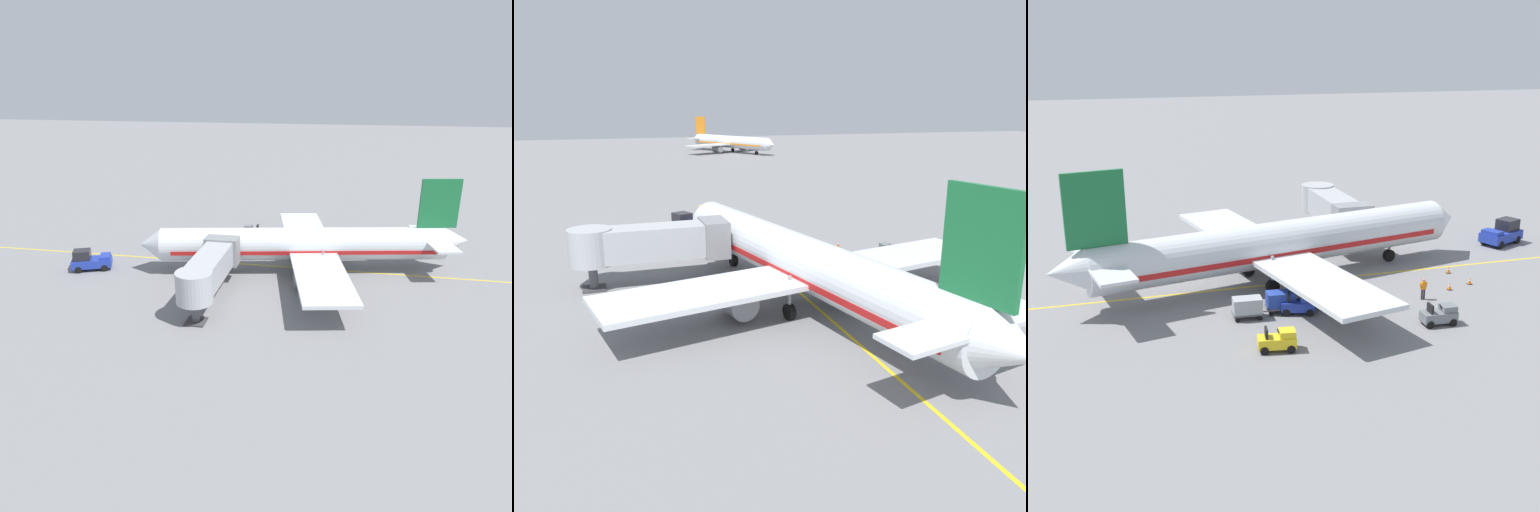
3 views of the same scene
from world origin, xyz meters
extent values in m
plane|color=slate|center=(0.00, 0.00, 0.00)|extent=(400.00, 400.00, 0.00)
cube|color=gold|center=(0.00, 0.00, 0.00)|extent=(0.24, 80.00, 0.01)
cylinder|color=silver|center=(-0.80, -1.98, 3.29)|extent=(10.05, 32.09, 3.70)
cube|color=red|center=(-0.80, -1.98, 2.82)|extent=(9.57, 29.59, 0.44)
cone|color=silver|center=(-4.25, 14.87, 3.29)|extent=(4.03, 3.08, 3.63)
cone|color=silver|center=(2.70, -19.02, 3.58)|extent=(3.64, 3.37, 3.14)
cube|color=black|center=(-3.89, 13.11, 3.93)|extent=(2.94, 1.63, 0.60)
cube|color=silver|center=(-0.59, -2.95, 2.64)|extent=(30.43, 11.12, 0.36)
cylinder|color=gray|center=(-6.14, -3.28, 1.39)|extent=(2.60, 3.54, 2.00)
cylinder|color=gray|center=(4.63, -1.07, 1.39)|extent=(2.60, 3.54, 2.00)
cube|color=#196B38|center=(2.22, -16.67, 7.88)|extent=(1.20, 4.37, 5.50)
cube|color=silver|center=(2.18, -16.47, 3.84)|extent=(10.32, 4.56, 0.24)
cylinder|color=black|center=(-3.04, 9.00, 0.55)|extent=(0.66, 1.17, 1.10)
cylinder|color=gray|center=(-3.04, 9.00, 2.10)|extent=(0.24, 0.24, 2.00)
cylinder|color=black|center=(-2.65, -4.40, 0.55)|extent=(0.66, 1.17, 1.10)
cylinder|color=gray|center=(-2.65, -4.40, 2.10)|extent=(0.24, 0.24, 2.00)
cylinder|color=black|center=(1.86, -3.47, 0.55)|extent=(0.66, 1.17, 1.10)
cylinder|color=gray|center=(1.86, -3.47, 2.10)|extent=(0.24, 0.24, 2.00)
cube|color=#A8AAAF|center=(-9.85, 6.23, 3.49)|extent=(10.56, 2.80, 2.60)
cube|color=gray|center=(-5.37, 6.23, 3.49)|extent=(2.00, 3.50, 2.99)
cylinder|color=#A8AAAF|center=(-15.13, 6.23, 3.49)|extent=(3.36, 3.36, 2.86)
cylinder|color=#4C4C51|center=(-15.13, 6.23, 1.09)|extent=(0.70, 0.70, 2.19)
cube|color=#38383A|center=(-15.13, 6.23, 0.08)|extent=(1.80, 1.80, 0.16)
cube|color=#1E339E|center=(-4.90, 22.02, 0.85)|extent=(3.72, 4.91, 0.90)
cube|color=black|center=(-5.28, 22.94, 1.85)|extent=(2.23, 2.34, 1.10)
cube|color=#1E339E|center=(-4.31, 20.60, 1.48)|extent=(2.15, 1.73, 0.36)
cylinder|color=black|center=(-3.48, 21.06, 0.40)|extent=(0.63, 0.87, 0.80)
cylinder|color=black|center=(-5.21, 20.34, 0.40)|extent=(0.63, 0.87, 0.80)
cylinder|color=black|center=(-4.58, 23.70, 0.40)|extent=(0.63, 0.87, 0.80)
cylinder|color=black|center=(-6.31, 22.98, 0.40)|extent=(0.63, 0.87, 0.80)
cube|color=#1E339E|center=(6.53, -2.82, 0.63)|extent=(1.86, 2.74, 0.70)
cube|color=#1E339E|center=(6.73, -2.16, 1.20)|extent=(1.28, 1.30, 0.44)
cube|color=black|center=(6.34, -3.47, 1.30)|extent=(0.85, 0.39, 0.64)
cylinder|color=black|center=(6.57, -2.70, 1.28)|extent=(0.15, 0.28, 0.54)
cylinder|color=black|center=(6.26, -1.82, 0.28)|extent=(0.35, 0.59, 0.56)
cylinder|color=black|center=(7.30, -2.13, 0.28)|extent=(0.35, 0.59, 0.56)
cylinder|color=black|center=(5.77, -3.50, 0.28)|extent=(0.35, 0.59, 0.56)
cylinder|color=black|center=(6.80, -3.81, 0.28)|extent=(0.35, 0.59, 0.56)
cube|color=slate|center=(11.29, 6.17, 0.63)|extent=(1.29, 2.54, 0.70)
cube|color=slate|center=(11.31, 6.86, 1.20)|extent=(1.06, 1.09, 0.44)
cube|color=black|center=(11.26, 5.48, 1.30)|extent=(0.85, 0.19, 0.64)
cylinder|color=black|center=(11.29, 6.29, 1.28)|extent=(0.09, 0.27, 0.54)
cylinder|color=black|center=(10.78, 7.06, 0.28)|extent=(0.22, 0.57, 0.56)
cylinder|color=black|center=(11.86, 7.02, 0.28)|extent=(0.22, 0.57, 0.56)
cylinder|color=black|center=(10.71, 5.32, 0.28)|extent=(0.22, 0.57, 0.56)
cylinder|color=black|center=(11.79, 5.27, 0.28)|extent=(0.22, 0.57, 0.56)
cube|color=gold|center=(12.09, -6.04, 0.63)|extent=(1.56, 2.65, 0.70)
cube|color=gold|center=(12.19, -5.36, 1.20)|extent=(1.17, 1.19, 0.44)
cube|color=black|center=(11.99, -6.72, 1.30)|extent=(0.85, 0.28, 0.64)
cylinder|color=black|center=(12.11, -5.92, 1.28)|extent=(0.12, 0.27, 0.54)
cylinder|color=black|center=(11.69, -5.10, 0.28)|extent=(0.28, 0.58, 0.56)
cylinder|color=black|center=(12.76, -5.26, 0.28)|extent=(0.28, 0.58, 0.56)
cylinder|color=black|center=(11.43, -6.83, 0.28)|extent=(0.28, 0.58, 0.56)
cylinder|color=black|center=(12.50, -6.99, 0.28)|extent=(0.28, 0.58, 0.56)
cube|color=#4C4C51|center=(5.47, -1.16, 0.42)|extent=(1.44, 2.28, 0.12)
cube|color=#999EA3|center=(5.47, -1.16, 1.03)|extent=(1.37, 2.16, 1.10)
cylinder|color=#4C4C51|center=(5.57, 0.28, 0.41)|extent=(0.11, 0.70, 0.07)
cylinder|color=black|center=(4.98, -0.31, 0.18)|extent=(0.14, 0.37, 0.36)
cylinder|color=black|center=(6.08, -0.38, 0.18)|extent=(0.14, 0.37, 0.36)
cylinder|color=black|center=(4.87, -1.95, 0.18)|extent=(0.14, 0.37, 0.36)
cylinder|color=black|center=(5.97, -2.02, 0.18)|extent=(0.14, 0.37, 0.36)
cube|color=#4C4C51|center=(5.86, -3.96, 0.42)|extent=(1.44, 2.28, 0.12)
cube|color=#233D9E|center=(5.86, -3.96, 1.03)|extent=(1.37, 2.16, 1.10)
cylinder|color=#4C4C51|center=(5.95, -2.52, 0.41)|extent=(0.11, 0.70, 0.07)
cylinder|color=black|center=(5.36, -3.11, 0.18)|extent=(0.14, 0.37, 0.36)
cylinder|color=black|center=(6.46, -3.18, 0.18)|extent=(0.14, 0.37, 0.36)
cylinder|color=black|center=(5.25, -4.75, 0.18)|extent=(0.14, 0.37, 0.36)
cylinder|color=black|center=(6.35, -4.82, 0.18)|extent=(0.14, 0.37, 0.36)
cube|color=#4C4C51|center=(6.35, -6.63, 0.42)|extent=(1.44, 2.28, 0.12)
cube|color=#999EA3|center=(6.35, -6.63, 1.03)|extent=(1.37, 2.16, 1.10)
cylinder|color=#4C4C51|center=(6.44, -5.18, 0.41)|extent=(0.11, 0.70, 0.07)
cylinder|color=black|center=(5.85, -5.77, 0.18)|extent=(0.14, 0.37, 0.36)
cylinder|color=black|center=(6.95, -5.84, 0.18)|extent=(0.14, 0.37, 0.36)
cylinder|color=black|center=(5.74, -7.41, 0.18)|extent=(0.14, 0.37, 0.36)
cylinder|color=black|center=(6.85, -7.49, 0.18)|extent=(0.14, 0.37, 0.36)
cylinder|color=#232328|center=(6.56, 7.53, 0.42)|extent=(0.15, 0.15, 0.85)
cylinder|color=#232328|center=(6.57, 7.33, 0.42)|extent=(0.15, 0.15, 0.85)
cube|color=orange|center=(6.57, 7.43, 1.15)|extent=(0.26, 0.39, 0.60)
cylinder|color=orange|center=(6.55, 7.68, 1.10)|extent=(0.10, 0.23, 0.57)
cylinder|color=orange|center=(6.58, 7.18, 1.10)|extent=(0.10, 0.23, 0.57)
sphere|color=tan|center=(6.57, 7.43, 1.58)|extent=(0.22, 0.22, 0.22)
cube|color=red|center=(6.57, 7.43, 1.60)|extent=(0.10, 0.27, 0.10)
cylinder|color=#232328|center=(8.17, 1.32, 0.42)|extent=(0.15, 0.15, 0.85)
cylinder|color=#232328|center=(8.37, 1.35, 0.42)|extent=(0.15, 0.15, 0.85)
cube|color=yellow|center=(8.27, 1.34, 1.15)|extent=(0.41, 0.28, 0.60)
cylinder|color=yellow|center=(8.03, 1.31, 1.10)|extent=(0.23, 0.12, 0.57)
cylinder|color=yellow|center=(8.52, 1.36, 1.10)|extent=(0.23, 0.12, 0.57)
sphere|color=beige|center=(8.27, 1.34, 1.58)|extent=(0.22, 0.22, 0.22)
cube|color=red|center=(8.27, 1.34, 1.60)|extent=(0.27, 0.11, 0.10)
cube|color=black|center=(5.29, 10.53, 0.02)|extent=(0.36, 0.36, 0.04)
cone|color=orange|center=(5.29, 10.53, 0.32)|extent=(0.30, 0.30, 0.55)
cylinder|color=white|center=(5.29, 10.53, 0.34)|extent=(0.21, 0.21, 0.06)
cube|color=black|center=(4.58, 12.79, 0.02)|extent=(0.36, 0.36, 0.04)
cone|color=orange|center=(4.58, 12.79, 0.32)|extent=(0.30, 0.30, 0.55)
cylinder|color=white|center=(4.58, 12.79, 0.34)|extent=(0.21, 0.21, 0.06)
cube|color=black|center=(1.59, 12.52, 0.02)|extent=(0.36, 0.36, 0.04)
cone|color=orange|center=(1.59, 12.52, 0.32)|extent=(0.30, 0.30, 0.55)
cylinder|color=white|center=(1.59, 12.52, 0.34)|extent=(0.21, 0.21, 0.06)
cylinder|color=silver|center=(26.15, 121.99, 3.12)|extent=(17.02, 28.65, 3.52)
cube|color=orange|center=(26.15, 121.99, 2.68)|extent=(15.94, 26.50, 0.42)
cone|color=silver|center=(33.62, 107.45, 3.12)|extent=(4.11, 3.60, 3.44)
cone|color=silver|center=(18.60, 136.69, 3.41)|extent=(3.87, 3.73, 2.99)
cube|color=black|center=(32.84, 108.97, 3.74)|extent=(2.82, 2.13, 0.57)
cube|color=silver|center=(25.72, 122.83, 2.51)|extent=(27.61, 17.42, 0.34)
cylinder|color=gray|center=(30.71, 124.54, 1.32)|extent=(3.08, 3.57, 1.90)
cylinder|color=gray|center=(21.42, 119.77, 1.32)|extent=(3.08, 3.57, 1.90)
cube|color=orange|center=(19.64, 134.66, 7.49)|extent=(2.18, 3.86, 5.22)
cube|color=silver|center=(19.73, 134.49, 3.65)|extent=(9.58, 6.54, 0.23)
cylinder|color=black|center=(31.02, 112.52, 0.52)|extent=(0.86, 1.12, 1.04)
cylinder|color=gray|center=(31.02, 112.52, 1.99)|extent=(0.23, 0.23, 1.90)
cylinder|color=black|center=(27.23, 124.67, 0.52)|extent=(0.86, 1.12, 1.04)
cylinder|color=gray|center=(27.23, 124.67, 1.99)|extent=(0.23, 0.23, 1.90)
cylinder|color=black|center=(23.34, 122.68, 0.52)|extent=(0.86, 1.12, 1.04)
cylinder|color=gray|center=(23.34, 122.68, 1.99)|extent=(0.23, 0.23, 1.90)
camera|label=1|loc=(-51.77, -6.31, 20.56)|focal=33.29mm
camera|label=2|loc=(-14.80, -36.57, 14.22)|focal=38.02mm
camera|label=3|loc=(50.43, -16.93, 19.24)|focal=47.06mm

